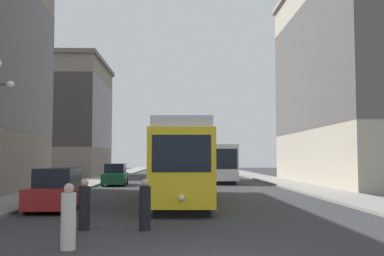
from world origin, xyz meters
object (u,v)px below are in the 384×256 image
at_px(streetcar, 185,161).
at_px(pedestrian_crossing_near, 84,206).
at_px(parked_car_left_near, 57,191).
at_px(parked_car_left_mid, 115,175).
at_px(transit_bus, 219,162).
at_px(pedestrian_on_sidewalk, 68,219).
at_px(pedestrian_crossing_far, 145,206).

height_order(streetcar, pedestrian_crossing_near, streetcar).
bearing_deg(parked_car_left_near, parked_car_left_mid, 90.24).
xyz_separation_m(transit_bus, pedestrian_on_sidewalk, (-6.58, -32.35, -1.18)).
bearing_deg(streetcar, parked_car_left_mid, 113.14).
distance_m(streetcar, parked_car_left_mid, 15.65).
relative_size(parked_car_left_near, parked_car_left_mid, 0.89).
bearing_deg(streetcar, pedestrian_crossing_far, -96.45).
xyz_separation_m(parked_car_left_near, pedestrian_crossing_near, (2.34, -5.64, -0.10)).
height_order(transit_bus, parked_car_left_mid, transit_bus).
bearing_deg(streetcar, pedestrian_on_sidewalk, -101.95).
height_order(transit_bus, pedestrian_on_sidewalk, transit_bus).
bearing_deg(parked_car_left_near, streetcar, 33.73).
relative_size(pedestrian_crossing_near, pedestrian_on_sidewalk, 0.98).
bearing_deg(streetcar, pedestrian_crossing_near, -107.57).
xyz_separation_m(streetcar, pedestrian_crossing_near, (-3.31, -9.38, -1.35)).
height_order(streetcar, parked_car_left_near, streetcar).
height_order(pedestrian_crossing_near, pedestrian_on_sidewalk, pedestrian_on_sidewalk).
bearing_deg(parked_car_left_near, pedestrian_on_sidewalk, -73.27).
distance_m(pedestrian_crossing_near, pedestrian_crossing_far, 1.92).
xyz_separation_m(transit_bus, pedestrian_crossing_far, (-4.90, -29.38, -1.20)).
bearing_deg(pedestrian_crossing_near, transit_bus, 10.09).
bearing_deg(transit_bus, parked_car_left_near, -110.27).
xyz_separation_m(transit_bus, pedestrian_crossing_near, (-6.82, -29.26, -1.20)).
height_order(parked_car_left_near, pedestrian_crossing_far, parked_car_left_near).
relative_size(streetcar, pedestrian_crossing_near, 8.86).
xyz_separation_m(streetcar, parked_car_left_mid, (-5.66, 14.53, -1.26)).
bearing_deg(parked_car_left_mid, transit_bus, 28.32).
distance_m(transit_bus, pedestrian_crossing_far, 29.81).
bearing_deg(parked_car_left_mid, streetcar, -70.68).
bearing_deg(transit_bus, pedestrian_on_sidewalk, -100.56).
relative_size(parked_car_left_near, pedestrian_on_sidewalk, 2.65).
distance_m(parked_car_left_mid, pedestrian_crossing_far, 24.41).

